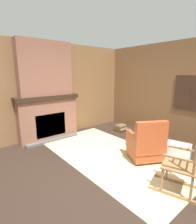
# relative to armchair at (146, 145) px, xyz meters

# --- Properties ---
(ground_plane) EXTENTS (14.00, 14.00, 0.00)m
(ground_plane) POSITION_rel_armchair_xyz_m (0.04, -1.03, -0.35)
(ground_plane) COLOR #2D2119
(wood_panel_wall_left) EXTENTS (0.06, 6.07, 2.68)m
(wood_panel_wall_left) POSITION_rel_armchair_xyz_m (-2.72, -1.03, 0.99)
(wood_panel_wall_left) COLOR brown
(wood_panel_wall_left) RESTS_ON ground
(wood_panel_wall_back) EXTENTS (6.07, 0.09, 2.68)m
(wood_panel_wall_back) POSITION_rel_armchair_xyz_m (0.05, 1.74, 0.99)
(wood_panel_wall_back) COLOR brown
(wood_panel_wall_back) RESTS_ON ground
(fireplace_hearth) EXTENTS (0.54, 1.73, 1.24)m
(fireplace_hearth) POSITION_rel_armchair_xyz_m (-2.51, -1.03, 0.27)
(fireplace_hearth) COLOR brown
(fireplace_hearth) RESTS_ON ground
(chimney_breast) EXTENTS (0.29, 1.43, 1.42)m
(chimney_breast) POSITION_rel_armchair_xyz_m (-2.52, -1.03, 1.60)
(chimney_breast) COLOR brown
(chimney_breast) RESTS_ON fireplace_hearth
(area_rug) EXTENTS (3.62, 1.86, 0.01)m
(area_rug) POSITION_rel_armchair_xyz_m (-0.64, -0.41, -0.34)
(area_rug) COLOR #C6B789
(area_rug) RESTS_ON ground
(armchair) EXTENTS (0.85, 0.87, 0.92)m
(armchair) POSITION_rel_armchair_xyz_m (0.00, 0.00, 0.00)
(armchair) COLOR #A84723
(armchair) RESTS_ON ground
(rocking_chair) EXTENTS (0.90, 0.66, 1.32)m
(rocking_chair) POSITION_rel_armchair_xyz_m (0.96, -0.42, 0.09)
(rocking_chair) COLOR olive
(rocking_chair) RESTS_ON ground
(firewood_stack) EXTENTS (0.36, 0.36, 0.21)m
(firewood_stack) POSITION_rel_armchair_xyz_m (-1.72, 1.05, -0.25)
(firewood_stack) COLOR brown
(firewood_stack) RESTS_ON ground
(laundry_basket) EXTENTS (0.58, 0.51, 0.34)m
(laundry_basket) POSITION_rel_armchair_xyz_m (0.40, 0.61, -0.18)
(laundry_basket) COLOR white
(laundry_basket) RESTS_ON ground
(oil_lamp_vase) EXTENTS (0.10, 0.10, 0.26)m
(oil_lamp_vase) POSITION_rel_armchair_xyz_m (-2.56, -1.44, 0.99)
(oil_lamp_vase) COLOR #B24C42
(oil_lamp_vase) RESTS_ON fireplace_hearth
(storage_case) EXTENTS (0.16, 0.23, 0.13)m
(storage_case) POSITION_rel_armchair_xyz_m (-2.56, -0.69, 0.96)
(storage_case) COLOR brown
(storage_case) RESTS_ON fireplace_hearth
(decorative_plate_on_mantel) EXTENTS (0.07, 0.29, 0.28)m
(decorative_plate_on_mantel) POSITION_rel_armchair_xyz_m (-2.58, -1.07, 1.03)
(decorative_plate_on_mantel) COLOR gold
(decorative_plate_on_mantel) RESTS_ON fireplace_hearth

